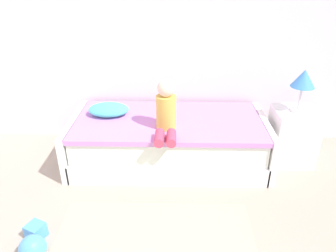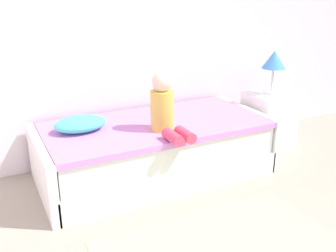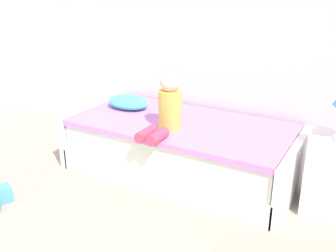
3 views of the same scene
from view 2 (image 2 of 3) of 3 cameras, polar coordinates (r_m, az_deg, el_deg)
The scene contains 6 objects.
wall_rear at distance 3.85m, azimuth -4.35°, elevation 16.94°, with size 7.20×0.10×2.90m, color white.
bed at distance 3.54m, azimuth -1.83°, elevation -3.40°, with size 2.11×1.00×0.50m.
nightstand at distance 4.25m, azimuth 14.73°, elevation 0.75°, with size 0.44×0.44×0.60m, color white.
table_lamp at distance 4.09m, azimuth 15.51°, elevation 9.21°, with size 0.24×0.24×0.45m.
child_figure at distance 3.18m, azimuth -0.49°, elevation 2.69°, with size 0.20×0.51×0.50m.
pillow at distance 3.31m, azimuth -12.93°, elevation 0.34°, with size 0.44×0.30×0.13m, color #4CCCBC.
Camera 2 is at (-1.49, -0.95, 1.64)m, focal length 40.88 mm.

